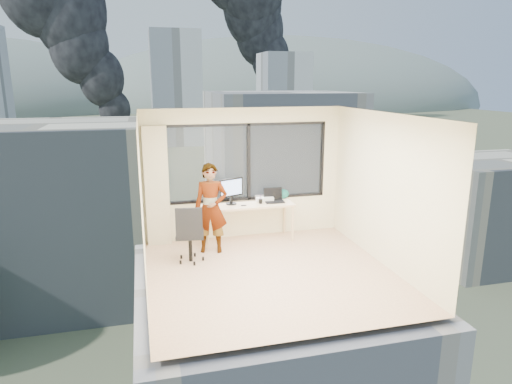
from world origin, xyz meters
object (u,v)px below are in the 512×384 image
object	(u,v)px
monitor	(231,191)
laptop	(275,196)
person	(211,208)
handbag	(283,194)
chair	(190,233)
game_console	(264,198)
desk	(248,222)

from	to	relation	value
monitor	laptop	bearing A→B (deg)	-25.85
person	handbag	distance (m)	1.71
chair	game_console	world-z (taller)	chair
person	handbag	bearing A→B (deg)	35.11
monitor	laptop	distance (m)	0.88
chair	laptop	distance (m)	1.99
monitor	handbag	world-z (taller)	monitor
monitor	game_console	distance (m)	0.74
chair	person	xyz separation A→B (m)	(0.44, 0.38, 0.31)
laptop	handbag	xyz separation A→B (m)	(0.24, 0.21, -0.02)
monitor	handbag	bearing A→B (deg)	-14.21
chair	monitor	world-z (taller)	monitor
desk	game_console	bearing A→B (deg)	25.08
desk	handbag	xyz separation A→B (m)	(0.79, 0.22, 0.47)
chair	laptop	world-z (taller)	chair
chair	person	distance (m)	0.65
monitor	game_console	bearing A→B (deg)	-12.83
laptop	handbag	world-z (taller)	laptop
game_console	person	bearing A→B (deg)	-148.60
monitor	handbag	distance (m)	1.13
chair	handbag	bearing A→B (deg)	34.66
laptop	chair	bearing A→B (deg)	-152.62
game_console	handbag	world-z (taller)	handbag
laptop	handbag	distance (m)	0.32
person	laptop	xyz separation A→B (m)	(1.34, 0.43, 0.04)
game_console	chair	bearing A→B (deg)	-144.37
desk	game_console	world-z (taller)	game_console
person	monitor	bearing A→B (deg)	58.92
person	desk	bearing A→B (deg)	41.10
person	laptop	distance (m)	1.41
desk	chair	size ratio (longest dim) A/B	1.71
game_console	laptop	xyz separation A→B (m)	(0.16, -0.17, 0.08)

